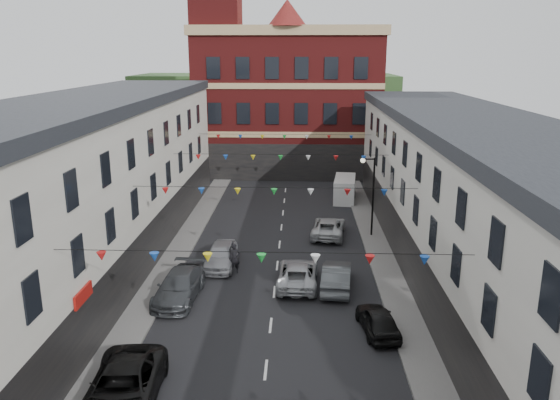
# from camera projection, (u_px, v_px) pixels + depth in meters

# --- Properties ---
(ground) EXTENTS (160.00, 160.00, 0.00)m
(ground) POSITION_uv_depth(u_px,v_px,m) (271.00, 325.00, 27.54)
(ground) COLOR black
(ground) RESTS_ON ground
(pavement_left) EXTENTS (1.80, 64.00, 0.15)m
(pavement_left) POSITION_uv_depth(u_px,v_px,m) (146.00, 304.00, 29.69)
(pavement_left) COLOR #605E5B
(pavement_left) RESTS_ON ground
(pavement_right) EXTENTS (1.80, 64.00, 0.15)m
(pavement_right) POSITION_uv_depth(u_px,v_px,m) (401.00, 308.00, 29.20)
(pavement_right) COLOR #605E5B
(pavement_right) RESTS_ON ground
(terrace_left) EXTENTS (8.40, 56.00, 10.70)m
(terrace_left) POSITION_uv_depth(u_px,v_px,m) (38.00, 216.00, 27.52)
(terrace_left) COLOR beige
(terrace_left) RESTS_ON ground
(terrace_right) EXTENTS (8.40, 56.00, 9.70)m
(terrace_right) POSITION_uv_depth(u_px,v_px,m) (510.00, 231.00, 26.82)
(terrace_right) COLOR beige
(terrace_right) RESTS_ON ground
(civic_building) EXTENTS (20.60, 13.30, 18.50)m
(civic_building) POSITION_uv_depth(u_px,v_px,m) (288.00, 100.00, 62.01)
(civic_building) COLOR maroon
(civic_building) RESTS_ON ground
(clock_tower) EXTENTS (5.60, 5.60, 30.00)m
(clock_tower) POSITION_uv_depth(u_px,v_px,m) (217.00, 37.00, 57.65)
(clock_tower) COLOR maroon
(clock_tower) RESTS_ON ground
(distant_hill) EXTENTS (40.00, 14.00, 10.00)m
(distant_hill) POSITION_uv_depth(u_px,v_px,m) (266.00, 107.00, 86.17)
(distant_hill) COLOR #2B4D24
(distant_hill) RESTS_ON ground
(street_lamp) EXTENTS (1.10, 0.36, 6.00)m
(street_lamp) POSITION_uv_depth(u_px,v_px,m) (370.00, 186.00, 39.79)
(street_lamp) COLOR black
(street_lamp) RESTS_ON ground
(car_left_c) EXTENTS (3.05, 5.97, 1.61)m
(car_left_c) POSITION_uv_depth(u_px,v_px,m) (123.00, 388.00, 21.03)
(car_left_c) COLOR black
(car_left_c) RESTS_ON ground
(car_left_d) EXTENTS (2.45, 5.38, 1.53)m
(car_left_d) POSITION_uv_depth(u_px,v_px,m) (179.00, 286.00, 30.30)
(car_left_d) COLOR #3D4145
(car_left_d) RESTS_ON ground
(car_left_e) EXTENTS (1.94, 4.60, 1.55)m
(car_left_e) POSITION_uv_depth(u_px,v_px,m) (221.00, 255.00, 34.90)
(car_left_e) COLOR gray
(car_left_e) RESTS_ON ground
(car_right_d) EXTENTS (2.06, 4.04, 1.32)m
(car_right_d) POSITION_uv_depth(u_px,v_px,m) (378.00, 320.00, 26.68)
(car_right_d) COLOR black
(car_right_d) RESTS_ON ground
(car_right_e) EXTENTS (2.12, 4.81, 1.53)m
(car_right_e) POSITION_uv_depth(u_px,v_px,m) (337.00, 276.00, 31.65)
(car_right_e) COLOR #4C5053
(car_right_e) RESTS_ON ground
(car_right_f) EXTENTS (2.94, 5.25, 1.38)m
(car_right_f) POSITION_uv_depth(u_px,v_px,m) (329.00, 227.00, 40.80)
(car_right_f) COLOR #B5B8BA
(car_right_f) RESTS_ON ground
(moving_car) EXTENTS (2.51, 5.12, 1.40)m
(moving_car) POSITION_uv_depth(u_px,v_px,m) (298.00, 274.00, 32.18)
(moving_car) COLOR #B7BABF
(moving_car) RESTS_ON ground
(white_van) EXTENTS (2.39, 4.99, 2.13)m
(white_van) POSITION_uv_depth(u_px,v_px,m) (345.00, 189.00, 50.67)
(white_van) COLOR silver
(white_van) RESTS_ON ground
(pedestrian) EXTENTS (0.77, 0.59, 1.90)m
(pedestrian) POSITION_uv_depth(u_px,v_px,m) (235.00, 258.00, 33.89)
(pedestrian) COLOR black
(pedestrian) RESTS_ON ground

